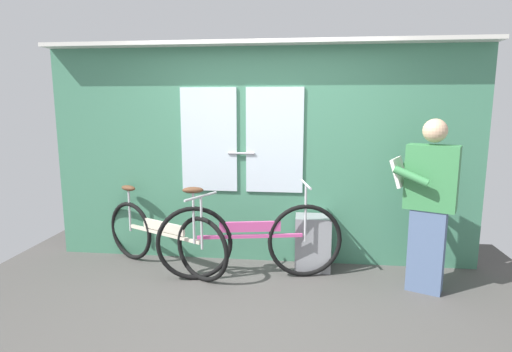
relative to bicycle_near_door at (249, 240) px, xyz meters
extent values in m
cube|color=#474442|center=(0.06, -0.80, -0.41)|extent=(5.56, 4.27, 0.04)
cube|color=#427F60|center=(0.06, 0.53, 0.75)|extent=(4.56, 0.08, 2.29)
cube|color=silver|center=(-0.49, 0.48, 0.93)|extent=(0.60, 0.02, 1.10)
cube|color=silver|center=(0.21, 0.48, 0.93)|extent=(0.60, 0.02, 1.10)
cylinder|color=#B2B2B7|center=(-0.14, 0.46, 0.80)|extent=(0.28, 0.02, 0.02)
cube|color=silver|center=(0.06, 0.43, 1.91)|extent=(4.56, 0.28, 0.04)
torus|color=black|center=(0.54, 0.10, -0.02)|extent=(0.74, 0.18, 0.74)
torus|color=black|center=(-0.52, -0.10, -0.02)|extent=(0.74, 0.18, 0.74)
cube|color=#D14C93|center=(0.01, 0.00, 0.04)|extent=(1.02, 0.23, 0.03)
cube|color=#D14C93|center=(0.01, 0.00, 0.13)|extent=(0.59, 0.14, 0.10)
cylinder|color=#B7B7BC|center=(-0.52, -0.10, 0.24)|extent=(0.02, 0.02, 0.53)
ellipsoid|color=brown|center=(-0.52, -0.10, 0.51)|extent=(0.21, 0.13, 0.06)
cylinder|color=#B7B7BC|center=(0.54, 0.10, 0.26)|extent=(0.02, 0.02, 0.57)
cylinder|color=#B7B7BC|center=(0.54, 0.10, 0.55)|extent=(0.11, 0.44, 0.02)
torus|color=black|center=(-0.44, -0.12, -0.07)|extent=(0.59, 0.34, 0.65)
torus|color=black|center=(-1.37, 0.37, -0.07)|extent=(0.59, 0.34, 0.65)
cube|color=beige|center=(-0.91, 0.12, -0.01)|extent=(0.90, 0.49, 0.03)
cube|color=beige|center=(-0.91, 0.12, 0.07)|extent=(0.52, 0.29, 0.10)
cylinder|color=#B7B7BC|center=(-1.37, 0.37, 0.17)|extent=(0.02, 0.02, 0.48)
ellipsoid|color=brown|center=(-1.37, 0.37, 0.41)|extent=(0.22, 0.17, 0.06)
cylinder|color=#B7B7BC|center=(-0.44, -0.12, 0.19)|extent=(0.02, 0.02, 0.52)
cylinder|color=#B7B7BC|center=(-0.44, -0.12, 0.45)|extent=(0.23, 0.40, 0.02)
cube|color=slate|center=(1.64, -0.08, -0.01)|extent=(0.35, 0.29, 0.77)
cube|color=#387F47|center=(1.64, -0.08, 0.67)|extent=(0.48, 0.36, 0.58)
sphere|color=tan|center=(1.64, -0.08, 1.08)|extent=(0.21, 0.21, 0.21)
cube|color=silver|center=(1.39, 0.03, 0.70)|extent=(0.24, 0.35, 0.26)
cylinder|color=#387F47|center=(1.44, -0.20, 0.70)|extent=(0.31, 0.19, 0.17)
cylinder|color=#387F47|center=(1.60, 0.15, 0.70)|extent=(0.31, 0.19, 0.17)
cube|color=gray|center=(0.62, 0.31, -0.11)|extent=(0.36, 0.28, 0.57)
camera|label=1|loc=(0.52, -3.87, 1.32)|focal=29.22mm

